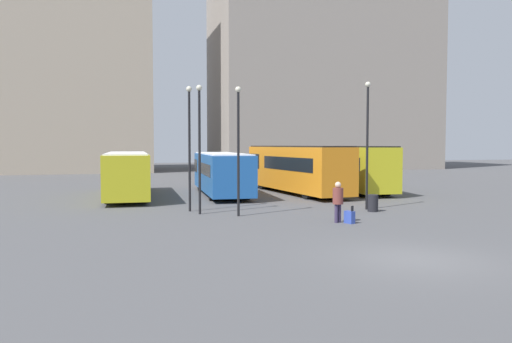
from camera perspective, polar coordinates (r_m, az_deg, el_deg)
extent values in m
plane|color=#4C4C4F|center=(15.50, 17.67, -9.52)|extent=(160.00, 160.00, 0.00)
cube|color=tan|center=(68.33, -24.04, 13.07)|extent=(27.56, 14.08, 31.00)
cube|color=gray|center=(72.88, 7.43, 11.63)|extent=(30.12, 15.60, 28.40)
cube|color=gold|center=(32.79, -14.53, -0.22)|extent=(2.82, 11.17, 2.50)
cube|color=black|center=(37.33, -14.47, 0.66)|extent=(2.65, 2.10, 0.95)
cube|color=black|center=(31.78, -14.56, 0.25)|extent=(2.76, 7.17, 0.75)
cube|color=white|center=(32.74, -14.56, 2.04)|extent=(2.61, 10.94, 0.08)
cylinder|color=black|center=(36.30, -14.45, -1.54)|extent=(2.48, 1.01, 0.95)
cylinder|color=black|center=(29.43, -14.57, -2.61)|extent=(2.48, 1.01, 0.95)
cube|color=#1E56A3|center=(33.27, -3.96, -0.11)|extent=(3.11, 10.71, 2.42)
cube|color=black|center=(37.55, -4.94, 0.71)|extent=(2.71, 2.08, 0.92)
cube|color=black|center=(32.31, -3.71, 0.34)|extent=(2.95, 6.90, 0.73)
cube|color=white|center=(33.22, -3.97, 2.05)|extent=(2.89, 10.48, 0.08)
cylinder|color=black|center=(36.58, -4.71, -1.37)|extent=(2.52, 1.14, 1.02)
cylinder|color=black|center=(30.11, -3.04, -2.32)|extent=(2.52, 1.14, 1.02)
cube|color=orange|center=(34.41, 4.59, 0.39)|extent=(3.70, 11.99, 2.91)
cube|color=black|center=(38.81, 1.47, 1.24)|extent=(2.72, 2.42, 1.11)
cube|color=black|center=(33.45, 5.39, 0.93)|extent=(3.28, 7.77, 0.87)
cube|color=black|center=(34.38, 4.60, 2.88)|extent=(3.48, 11.74, 0.08)
cylinder|color=black|center=(37.81, 2.16, -1.23)|extent=(2.46, 1.24, 1.00)
cylinder|color=black|center=(31.26, 7.51, -2.16)|extent=(2.46, 1.24, 1.00)
cube|color=gold|center=(35.99, 11.35, 0.44)|extent=(3.37, 9.69, 2.89)
cube|color=black|center=(39.64, 9.34, 1.22)|extent=(2.64, 1.99, 1.10)
cube|color=black|center=(35.18, 11.85, 0.97)|extent=(3.06, 6.29, 0.87)
cube|color=black|center=(35.95, 11.37, 2.81)|extent=(3.16, 9.49, 0.08)
cylinder|color=black|center=(38.82, 9.78, -1.16)|extent=(2.43, 1.22, 0.99)
cylinder|color=black|center=(33.34, 13.13, -1.89)|extent=(2.43, 1.22, 0.99)
cylinder|color=#382D4C|center=(21.69, 9.17, -4.76)|extent=(0.20, 0.20, 0.80)
cylinder|color=#382D4C|center=(21.81, 9.49, -4.71)|extent=(0.20, 0.20, 0.80)
cylinder|color=brown|center=(21.66, 9.35, -2.77)|extent=(0.58, 0.58, 0.70)
sphere|color=beige|center=(21.62, 9.36, -1.51)|extent=(0.26, 0.26, 0.26)
cube|color=#334CB2|center=(21.63, 10.64, -5.15)|extent=(0.38, 0.49, 0.53)
cube|color=black|center=(21.48, 10.95, -4.18)|extent=(0.13, 0.07, 0.24)
cylinder|color=black|center=(26.22, 12.59, 2.62)|extent=(0.12, 0.12, 6.33)
sphere|color=beige|center=(26.40, 12.68, 9.68)|extent=(0.28, 0.28, 0.28)
cylinder|color=black|center=(24.02, -6.47, 2.20)|extent=(0.12, 0.12, 5.96)
sphere|color=beige|center=(24.17, -6.52, 9.48)|extent=(0.28, 0.28, 0.28)
cylinder|color=black|center=(25.10, -7.61, 2.29)|extent=(0.12, 0.12, 6.02)
sphere|color=beige|center=(25.25, -7.66, 9.33)|extent=(0.28, 0.28, 0.28)
cylinder|color=black|center=(23.22, -2.03, 2.00)|extent=(0.12, 0.12, 5.81)
sphere|color=beige|center=(23.35, -2.05, 9.35)|extent=(0.28, 0.28, 0.28)
cylinder|color=black|center=(25.63, 13.21, -3.54)|extent=(0.52, 0.52, 0.85)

